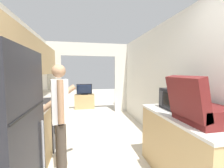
% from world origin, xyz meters
% --- Properties ---
extents(wall_left, '(0.38, 7.05, 2.50)m').
position_xyz_m(wall_left, '(-1.34, 2.11, 1.48)').
color(wall_left, silver).
rests_on(wall_left, ground_plane).
extents(wall_right, '(0.06, 7.05, 2.50)m').
position_xyz_m(wall_right, '(1.42, 1.72, 1.25)').
color(wall_right, silver).
rests_on(wall_right, ground_plane).
extents(wall_far_with_doorway, '(3.18, 0.06, 2.50)m').
position_xyz_m(wall_far_with_doorway, '(0.00, 4.68, 1.46)').
color(wall_far_with_doorway, silver).
rests_on(wall_far_with_doorway, ground_plane).
extents(counter_left, '(0.62, 3.43, 0.92)m').
position_xyz_m(counter_left, '(-1.09, 2.68, 0.46)').
color(counter_left, tan).
rests_on(counter_left, ground_plane).
extents(counter_right, '(0.62, 1.46, 0.92)m').
position_xyz_m(counter_right, '(1.09, 1.00, 0.46)').
color(counter_right, tan).
rests_on(counter_right, ground_plane).
extents(range_oven, '(0.66, 0.74, 1.06)m').
position_xyz_m(range_oven, '(-1.08, 2.44, 0.47)').
color(range_oven, black).
rests_on(range_oven, ground_plane).
extents(person, '(0.51, 0.43, 1.59)m').
position_xyz_m(person, '(-0.55, 1.43, 0.85)').
color(person, '#4C4238').
rests_on(person, ground_plane).
extents(suitcase, '(0.56, 0.56, 0.53)m').
position_xyz_m(suitcase, '(1.01, 0.72, 1.09)').
color(suitcase, '#5B1919').
rests_on(suitcase, counter_right).
extents(microwave, '(0.40, 0.46, 0.31)m').
position_xyz_m(microwave, '(1.18, 1.30, 1.08)').
color(microwave, black).
rests_on(microwave, counter_right).
extents(tv_cabinet, '(0.79, 0.42, 0.57)m').
position_xyz_m(tv_cabinet, '(-0.16, 5.45, 0.29)').
color(tv_cabinet, tan).
rests_on(tv_cabinet, ground_plane).
extents(television, '(0.61, 0.16, 0.42)m').
position_xyz_m(television, '(-0.16, 5.41, 0.78)').
color(television, black).
rests_on(television, tv_cabinet).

